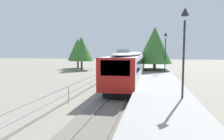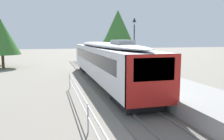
% 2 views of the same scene
% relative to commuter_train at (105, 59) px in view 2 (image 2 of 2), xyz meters
% --- Properties ---
extents(ground_plane, '(160.00, 160.00, 0.00)m').
position_rel_commuter_train_xyz_m(ground_plane, '(-3.00, -9.58, -2.15)').
color(ground_plane, gray).
extents(track_rails, '(3.20, 60.00, 0.14)m').
position_rel_commuter_train_xyz_m(track_rails, '(0.00, -9.58, -2.11)').
color(track_rails, '#6B665B').
rests_on(track_rails, ground).
extents(commuter_train, '(2.82, 20.22, 3.74)m').
position_rel_commuter_train_xyz_m(commuter_train, '(0.00, 0.00, 0.00)').
color(commuter_train, silver).
rests_on(commuter_train, track_rails).
extents(station_platform, '(3.90, 60.00, 0.90)m').
position_rel_commuter_train_xyz_m(station_platform, '(3.25, -9.58, -1.70)').
color(station_platform, '#999691').
rests_on(station_platform, ground).
extents(platform_lamp_far_end, '(0.34, 0.34, 5.35)m').
position_rel_commuter_train_xyz_m(platform_lamp_far_end, '(4.37, 4.41, 2.47)').
color(platform_lamp_far_end, '#232328').
rests_on(platform_lamp_far_end, station_platform).
extents(tree_behind_carpark, '(4.80, 4.80, 6.53)m').
position_rel_commuter_train_xyz_m(tree_behind_carpark, '(-10.84, 13.57, 2.03)').
color(tree_behind_carpark, brown).
rests_on(tree_behind_carpark, ground).
extents(tree_distant_left, '(4.52, 4.52, 5.54)m').
position_rel_commuter_train_xyz_m(tree_distant_left, '(3.10, 9.03, 1.55)').
color(tree_distant_left, brown).
rests_on(tree_distant_left, ground).
extents(tree_distant_centre, '(4.95, 4.95, 7.22)m').
position_rel_commuter_train_xyz_m(tree_distant_centre, '(2.97, 6.03, 2.43)').
color(tree_distant_centre, brown).
rests_on(tree_distant_centre, ground).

